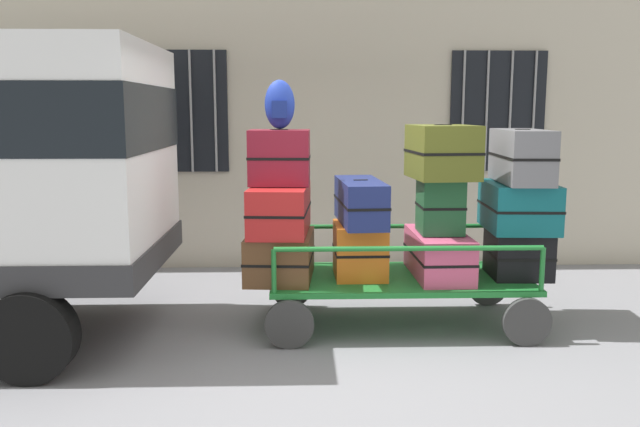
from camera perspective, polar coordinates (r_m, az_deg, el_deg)
The scene contains 16 objects.
ground_plane at distance 5.93m, azimuth 1.28°, elevation -10.92°, with size 40.00×40.00×0.00m, color gray.
building_wall at distance 8.46m, azimuth 0.30°, elevation 12.25°, with size 12.00×0.38×5.00m.
luggage_cart at distance 6.24m, azimuth 6.89°, elevation -6.16°, with size 2.47×1.26×0.47m.
cart_railing at distance 6.15m, azimuth 6.96°, elevation -2.43°, with size 2.35×1.12×0.40m.
suitcase_left_bottom at distance 6.08m, azimuth -3.48°, elevation -3.70°, with size 0.66×0.89×0.43m.
suitcase_left_middle at distance 6.02m, azimuth -3.52°, elevation 0.38°, with size 0.59×1.00×0.44m.
suitcase_left_top at distance 5.98m, azimuth -3.56°, elevation 4.90°, with size 0.57×0.44×0.51m.
suitcase_midleft_bottom at distance 6.13m, azimuth 3.49°, elevation -3.20°, with size 0.49×0.60×0.51m.
suitcase_midleft_middle at distance 6.04m, azimuth 3.54°, elevation 1.03°, with size 0.44×1.03×0.41m.
suitcase_center_bottom at distance 6.26m, azimuth 10.29°, elevation -3.51°, with size 0.51×1.03×0.42m.
suitcase_center_middle at distance 6.16m, azimuth 10.44°, elevation 0.67°, with size 0.40×0.46×0.51m.
suitcase_center_top at distance 6.08m, azimuth 10.64°, elevation 5.31°, with size 0.60×0.76×0.49m.
suitcase_midright_bottom at distance 6.41m, azimuth 16.90°, elevation -3.37°, with size 0.56×0.59×0.44m.
suitcase_midright_middle at distance 6.38m, azimuth 16.93°, elevation 0.61°, with size 0.64×0.86×0.45m.
suitcase_midright_top at distance 6.32m, azimuth 17.16°, elevation 4.81°, with size 0.46×0.98×0.49m.
backpack at distance 5.99m, azimuth -3.54°, elevation 9.45°, with size 0.27×0.22×0.44m.
Camera 1 is at (-0.30, -5.56, 2.02)m, focal length 36.69 mm.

